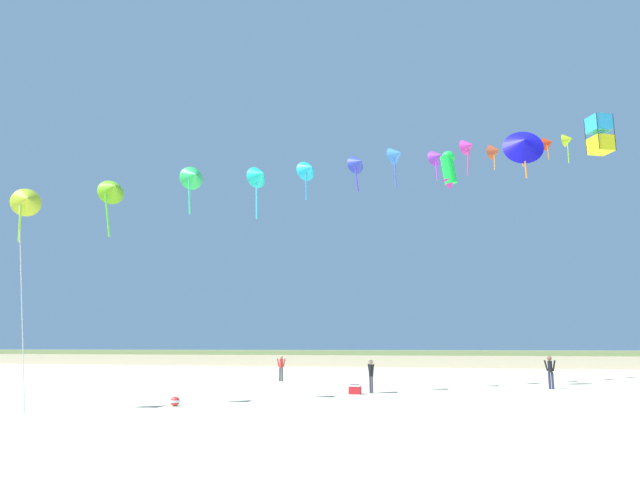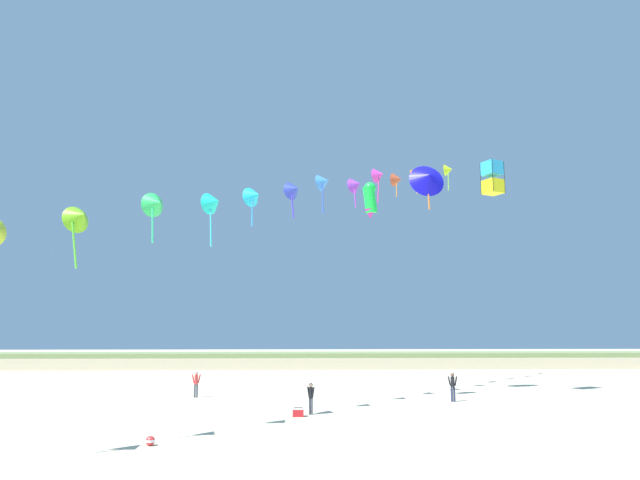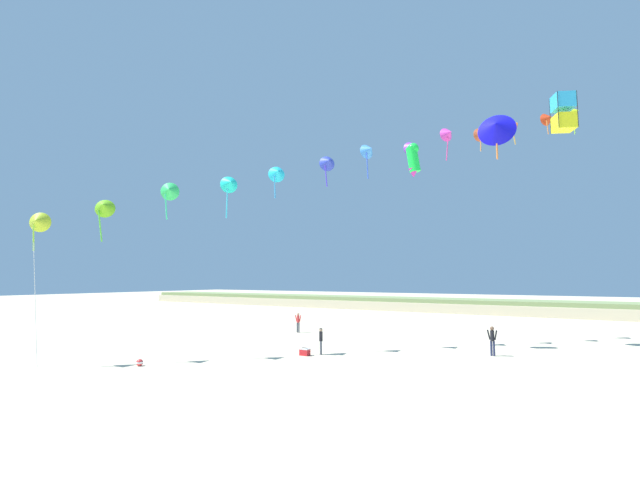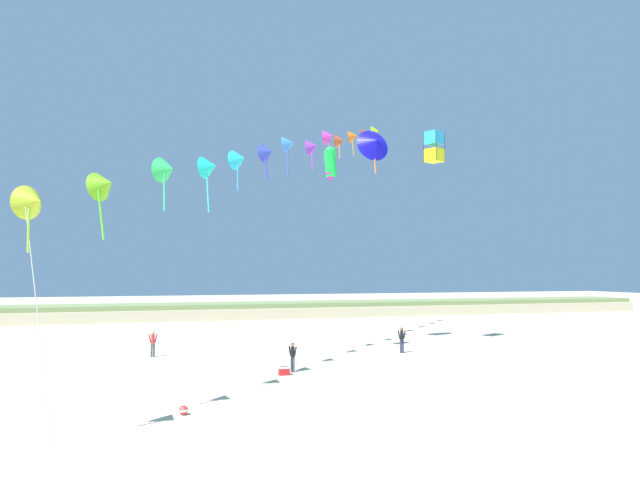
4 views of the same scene
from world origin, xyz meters
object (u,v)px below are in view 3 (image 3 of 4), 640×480
at_px(beach_ball, 140,362).
at_px(beach_cooler, 305,352).
at_px(large_kite_mid_trail, 413,159).
at_px(large_kite_high_solo, 496,127).
at_px(person_near_right, 321,339).
at_px(person_mid_center, 492,339).
at_px(person_near_left, 298,321).
at_px(large_kite_low_lead, 564,112).

bearing_deg(beach_ball, beach_cooler, 52.02).
height_order(large_kite_mid_trail, large_kite_high_solo, large_kite_high_solo).
height_order(person_near_right, large_kite_high_solo, large_kite_high_solo).
bearing_deg(person_mid_center, person_near_right, -150.36).
relative_size(person_near_right, large_kite_mid_trail, 0.66).
relative_size(large_kite_mid_trail, large_kite_high_solo, 0.64).
xyz_separation_m(person_near_left, person_mid_center, (16.35, -2.97, 0.03)).
relative_size(person_near_left, beach_ball, 4.67).
distance_m(person_near_left, person_mid_center, 16.62).
height_order(person_near_right, large_kite_mid_trail, large_kite_mid_trail).
relative_size(person_near_left, person_near_right, 1.05).
relative_size(person_near_left, beach_cooler, 2.93).
relative_size(large_kite_low_lead, beach_ball, 6.50).
bearing_deg(person_near_left, person_near_right, -47.55).
height_order(large_kite_low_lead, large_kite_mid_trail, large_kite_low_lead).
xyz_separation_m(person_near_left, beach_cooler, (6.71, -8.83, -0.76)).
xyz_separation_m(large_kite_mid_trail, beach_ball, (-10.38, -13.74, -12.80)).
distance_m(large_kite_high_solo, beach_cooler, 20.86).
height_order(large_kite_mid_trail, beach_cooler, large_kite_mid_trail).
xyz_separation_m(person_mid_center, beach_cooler, (-9.64, -5.87, -0.80)).
height_order(person_near_left, person_near_right, person_near_left).
distance_m(person_mid_center, large_kite_low_lead, 15.07).
bearing_deg(large_kite_mid_trail, person_near_right, -125.22).
height_order(person_near_left, large_kite_high_solo, large_kite_high_solo).
distance_m(large_kite_low_lead, beach_ball, 29.41).
bearing_deg(person_mid_center, beach_ball, -139.39).
relative_size(person_near_left, large_kite_high_solo, 0.44).
distance_m(person_near_right, beach_cooler, 1.24).
bearing_deg(person_near_right, beach_cooler, -131.35).
bearing_deg(beach_ball, person_near_right, 51.69).
bearing_deg(beach_cooler, person_near_right, 48.65).
distance_m(person_mid_center, large_kite_high_solo, 15.23).
bearing_deg(person_near_right, beach_ball, -128.31).
relative_size(person_near_left, large_kite_mid_trail, 0.69).
xyz_separation_m(large_kite_low_lead, large_kite_high_solo, (-4.29, 1.56, 0.38)).
bearing_deg(person_near_left, large_kite_mid_trail, -11.60).
distance_m(person_near_left, person_near_right, 10.94).
distance_m(large_kite_mid_trail, beach_cooler, 15.08).
bearing_deg(person_mid_center, person_near_left, 169.72).
bearing_deg(large_kite_mid_trail, beach_cooler, -126.00).
bearing_deg(person_near_left, large_kite_low_lead, 0.01).
bearing_deg(large_kite_low_lead, person_near_left, -179.99).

